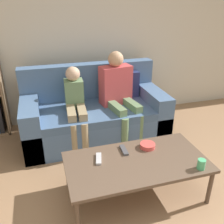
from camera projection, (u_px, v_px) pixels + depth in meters
wall_back at (88, 32)px, 3.52m from camera, size 12.00×0.06×2.60m
couch at (95, 115)px, 3.36m from camera, size 1.84×0.89×0.93m
coffee_table at (136, 164)px, 2.30m from camera, size 1.29×0.68×0.40m
person_adult at (118, 90)px, 3.21m from camera, size 0.45×0.67×1.14m
person_child at (75, 103)px, 3.06m from camera, size 0.27×0.63×0.99m
cup_near at (201, 164)px, 2.16m from camera, size 0.07×0.07×0.09m
tv_remote_0 at (124, 150)px, 2.42m from camera, size 0.06×0.17×0.02m
tv_remote_1 at (99, 159)px, 2.29m from camera, size 0.09×0.18×0.02m
snack_bowl at (148, 146)px, 2.47m from camera, size 0.15×0.15×0.05m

